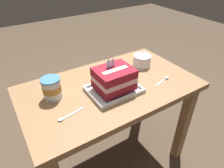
% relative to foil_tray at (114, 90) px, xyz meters
% --- Properties ---
extents(ground_plane, '(8.00, 8.00, 0.00)m').
position_rel_foil_tray_xyz_m(ground_plane, '(0.01, 0.06, -0.73)').
color(ground_plane, '#4C3D2D').
extents(dining_table, '(1.06, 0.62, 0.72)m').
position_rel_foil_tray_xyz_m(dining_table, '(0.01, 0.06, -0.13)').
color(dining_table, olive).
rests_on(dining_table, ground_plane).
extents(foil_tray, '(0.29, 0.22, 0.02)m').
position_rel_foil_tray_xyz_m(foil_tray, '(0.00, 0.00, 0.00)').
color(foil_tray, silver).
rests_on(foil_tray, dining_table).
extents(birthday_cake, '(0.21, 0.17, 0.18)m').
position_rel_foil_tray_xyz_m(birthday_cake, '(0.00, 0.00, 0.08)').
color(birthday_cake, maroon).
rests_on(birthday_cake, foil_tray).
extents(bowl_stack, '(0.12, 0.12, 0.12)m').
position_rel_foil_tray_xyz_m(bowl_stack, '(0.33, 0.15, 0.03)').
color(bowl_stack, white).
rests_on(bowl_stack, dining_table).
extents(ice_cream_tub, '(0.10, 0.10, 0.12)m').
position_rel_foil_tray_xyz_m(ice_cream_tub, '(-0.31, 0.13, 0.05)').
color(ice_cream_tub, white).
rests_on(ice_cream_tub, dining_table).
extents(serving_spoon_near_tray, '(0.15, 0.04, 0.01)m').
position_rel_foil_tray_xyz_m(serving_spoon_near_tray, '(-0.32, -0.06, -0.00)').
color(serving_spoon_near_tray, silver).
rests_on(serving_spoon_near_tray, dining_table).
extents(serving_spoon_by_bowls, '(0.14, 0.05, 0.01)m').
position_rel_foil_tray_xyz_m(serving_spoon_by_bowls, '(0.34, -0.07, -0.00)').
color(serving_spoon_by_bowls, silver).
rests_on(serving_spoon_by_bowls, dining_table).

